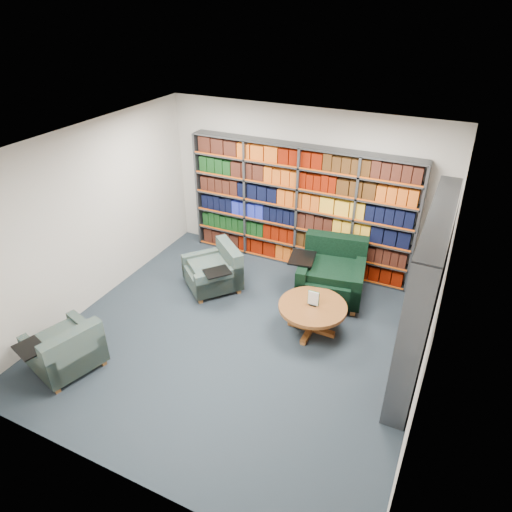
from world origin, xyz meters
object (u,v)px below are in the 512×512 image
at_px(chair_teal_front, 67,352).
at_px(coffee_table, 312,311).
at_px(chair_teal_left, 217,271).
at_px(chair_green_right, 332,273).

relative_size(chair_teal_front, coffee_table, 1.07).
xyz_separation_m(chair_teal_left, chair_green_right, (1.80, 0.66, 0.07)).
height_order(chair_teal_left, chair_green_right, chair_green_right).
relative_size(chair_green_right, chair_teal_front, 1.22).
bearing_deg(chair_teal_front, chair_green_right, 50.97).
height_order(chair_teal_front, coffee_table, chair_teal_front).
distance_m(chair_teal_left, coffee_table, 1.89).
bearing_deg(chair_green_right, chair_teal_front, -129.03).
height_order(chair_green_right, chair_teal_front, chair_green_right).
distance_m(chair_green_right, coffee_table, 1.09).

